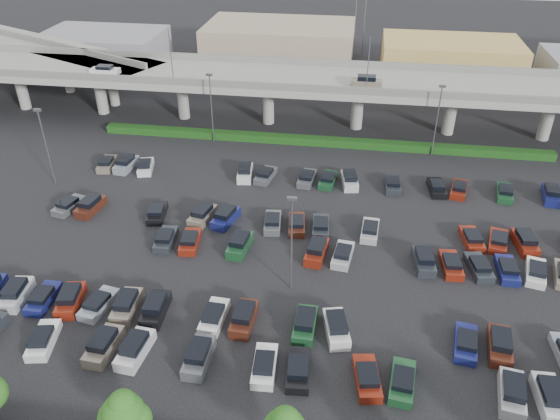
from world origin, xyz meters
name	(u,v)px	position (x,y,z in m)	size (l,w,h in m)	color
ground	(300,241)	(0.00, 0.00, 0.00)	(280.00, 280.00, 0.00)	black
overpass	(325,84)	(-0.21, 31.99, 6.97)	(150.00, 13.00, 15.80)	gray
on_ramp	(44,50)	(-52.10, 43.05, 6.86)	(50.93, 30.13, 8.80)	gray
hedge	(321,141)	(0.00, 25.00, 0.55)	(66.00, 1.60, 1.10)	#143810
parked_cars	(302,265)	(0.78, -5.06, 0.63)	(63.07, 36.69, 1.67)	#B3B2B7
light_poles	(266,180)	(-4.13, 2.00, 6.24)	(66.90, 48.38, 10.30)	#515157
distant_buildings	(399,53)	(12.38, 61.81, 3.74)	(138.00, 24.00, 9.00)	gray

